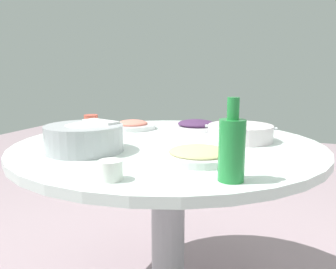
{
  "coord_description": "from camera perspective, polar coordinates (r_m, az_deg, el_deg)",
  "views": [
    {
      "loc": [
        -0.45,
        1.25,
        1.02
      ],
      "look_at": [
        -0.01,
        0.03,
        0.78
      ],
      "focal_mm": 35.7,
      "sensor_mm": 36.0,
      "label": 1
    }
  ],
  "objects": [
    {
      "name": "dish_noodles",
      "position": [
        1.08,
        5.34,
        -3.38
      ],
      "size": [
        0.25,
        0.25,
        0.04
      ],
      "color": "silver",
      "rests_on": "round_dining_table"
    },
    {
      "name": "tea_cup_side",
      "position": [
        0.89,
        -9.78,
        -6.02
      ],
      "size": [
        0.06,
        0.06,
        0.05
      ],
      "primitive_type": "cylinder",
      "color": "white",
      "rests_on": "round_dining_table"
    },
    {
      "name": "green_bottle",
      "position": [
        0.87,
        10.83,
        -2.25
      ],
      "size": [
        0.07,
        0.07,
        0.22
      ],
      "color": "#268D3F",
      "rests_on": "round_dining_table"
    },
    {
      "name": "dish_eggplant",
      "position": [
        1.66,
        4.84,
        1.58
      ],
      "size": [
        0.24,
        0.24,
        0.05
      ],
      "color": "white",
      "rests_on": "round_dining_table"
    },
    {
      "name": "soup_bowl",
      "position": [
        1.41,
        12.22,
        0.22
      ],
      "size": [
        0.29,
        0.26,
        0.07
      ],
      "color": "white",
      "rests_on": "round_dining_table"
    },
    {
      "name": "round_dining_table",
      "position": [
        1.39,
        0.01,
        -7.2
      ],
      "size": [
        1.22,
        1.22,
        0.74
      ],
      "color": "#99999E",
      "rests_on": "ground"
    },
    {
      "name": "tea_cup_far",
      "position": [
        1.49,
        -17.12,
        0.61
      ],
      "size": [
        0.07,
        0.07,
        0.06
      ],
      "primitive_type": "cylinder",
      "color": "white",
      "rests_on": "round_dining_table"
    },
    {
      "name": "dish_shrimp",
      "position": [
        1.68,
        -6.1,
        1.59
      ],
      "size": [
        0.23,
        0.23,
        0.04
      ],
      "color": "white",
      "rests_on": "round_dining_table"
    },
    {
      "name": "tea_cup_near",
      "position": [
        1.68,
        -12.99,
        2.04
      ],
      "size": [
        0.07,
        0.07,
        0.07
      ],
      "primitive_type": "cylinder",
      "color": "#C64F3F",
      "rests_on": "round_dining_table"
    },
    {
      "name": "rice_bowl",
      "position": [
        1.22,
        -14.08,
        -0.5
      ],
      "size": [
        0.28,
        0.28,
        0.1
      ],
      "color": "#B2B5BA",
      "rests_on": "round_dining_table"
    }
  ]
}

